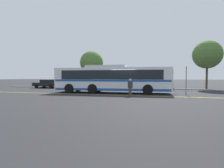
{
  "coord_description": "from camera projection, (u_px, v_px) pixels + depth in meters",
  "views": [
    {
      "loc": [
        3.41,
        -17.97,
        1.71
      ],
      "look_at": [
        -1.44,
        0.2,
        0.96
      ],
      "focal_mm": 28.0,
      "sensor_mm": 36.0,
      "label": 1
    }
  ],
  "objects": [
    {
      "name": "parked_car_2",
      "position": [
        111.0,
        84.0,
        24.71
      ],
      "size": [
        4.59,
        1.87,
        1.39
      ],
      "rotation": [
        0.0,
        0.0,
        1.6
      ],
      "color": "silver",
      "rests_on": "ground_plane"
    },
    {
      "name": "curb_strip",
      "position": [
        124.0,
        88.0,
        25.43
      ],
      "size": [
        40.19,
        0.36,
        0.15
      ],
      "primitive_type": "cube",
      "color": "#99999E",
      "rests_on": "ground_plane"
    },
    {
      "name": "parked_car_0",
      "position": [
        48.0,
        84.0,
        27.41
      ],
      "size": [
        4.37,
        2.18,
        1.3
      ],
      "rotation": [
        0.0,
        0.0,
        1.53
      ],
      "color": "black",
      "rests_on": "ground_plane"
    },
    {
      "name": "transit_bus",
      "position": [
        112.0,
        79.0,
        18.8
      ],
      "size": [
        12.63,
        3.28,
        2.96
      ],
      "rotation": [
        0.0,
        0.0,
        -1.51
      ],
      "color": "silver",
      "rests_on": "ground_plane"
    },
    {
      "name": "ground_plane",
      "position": [
        125.0,
        93.0,
        18.3
      ],
      "size": [
        220.0,
        220.0,
        0.0
      ],
      "primitive_type": "plane",
      "color": "#262628"
    },
    {
      "name": "parked_car_1",
      "position": [
        78.0,
        84.0,
        26.26
      ],
      "size": [
        4.44,
        1.91,
        1.48
      ],
      "rotation": [
        0.0,
        0.0,
        1.57
      ],
      "color": "olive",
      "rests_on": "ground_plane"
    },
    {
      "name": "tree_1",
      "position": [
        92.0,
        63.0,
        30.81
      ],
      "size": [
        4.06,
        4.06,
        6.3
      ],
      "color": "#513823",
      "rests_on": "ground_plane"
    },
    {
      "name": "bus_stop_sign",
      "position": [
        186.0,
        77.0,
        16.63
      ],
      "size": [
        0.07,
        0.4,
        2.72
      ],
      "rotation": [
        0.0,
        0.0,
        -1.51
      ],
      "color": "#59595E",
      "rests_on": "ground_plane"
    },
    {
      "name": "pedestrian_0",
      "position": [
        130.0,
        86.0,
        15.66
      ],
      "size": [
        0.47,
        0.43,
        1.55
      ],
      "rotation": [
        0.0,
        0.0,
        5.61
      ],
      "color": "brown",
      "rests_on": "ground_plane"
    },
    {
      "name": "lane_strip_0",
      "position": [
        106.0,
        95.0,
        16.73
      ],
      "size": [
        32.19,
        0.2,
        0.01
      ],
      "primitive_type": "cube",
      "rotation": [
        0.0,
        0.0,
        1.57
      ],
      "color": "gold",
      "rests_on": "ground_plane"
    },
    {
      "name": "tree_0",
      "position": [
        207.0,
        55.0,
        24.07
      ],
      "size": [
        3.87,
        3.87,
        6.76
      ],
      "color": "#513823",
      "rests_on": "ground_plane"
    }
  ]
}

